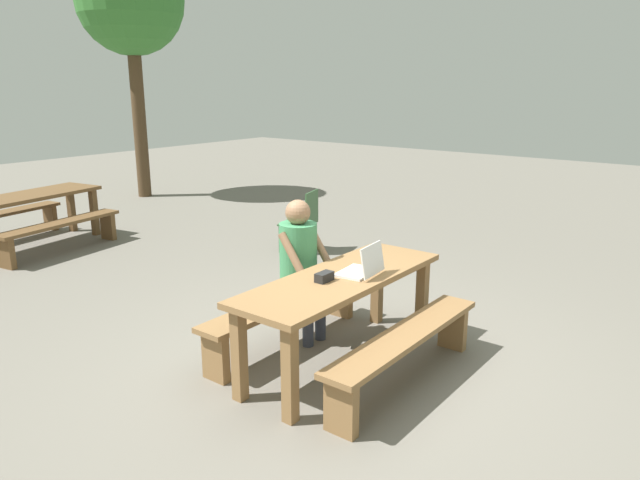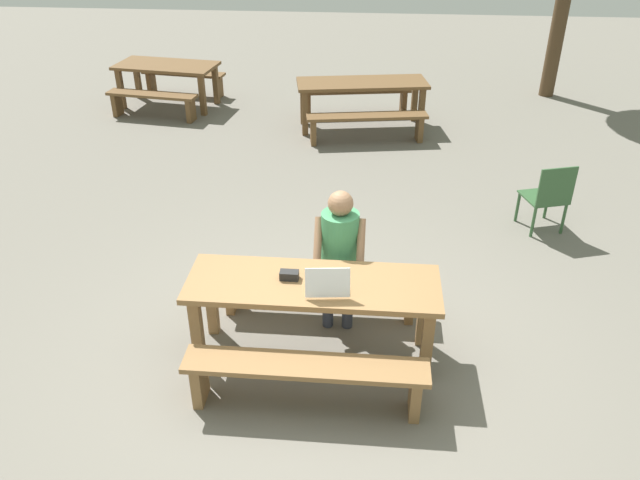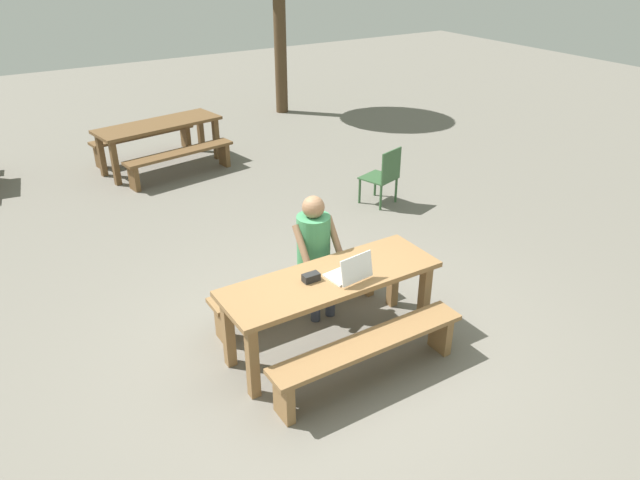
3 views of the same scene
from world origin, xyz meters
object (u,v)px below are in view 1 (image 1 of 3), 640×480
at_px(picnic_table_front, 342,290).
at_px(plastic_chair, 303,220).
at_px(person_seated, 301,259).
at_px(small_pouch, 324,277).
at_px(tree_left, 130,3).
at_px(laptop, 363,267).
at_px(picnic_table_rear, 27,203).

distance_m(picnic_table_front, plastic_chair, 3.45).
relative_size(person_seated, plastic_chair, 1.52).
height_order(picnic_table_front, person_seated, person_seated).
bearing_deg(small_pouch, person_seated, 55.53).
xyz_separation_m(plastic_chair, tree_left, (1.18, 5.22, 3.29)).
bearing_deg(laptop, picnic_table_rear, -97.31).
bearing_deg(plastic_chair, picnic_table_rear, -72.35).
bearing_deg(picnic_table_front, plastic_chair, 44.52).
relative_size(person_seated, picnic_table_rear, 0.61).
height_order(plastic_chair, picnic_table_rear, plastic_chair).
xyz_separation_m(picnic_table_front, small_pouch, (-0.20, 0.03, 0.16)).
height_order(picnic_table_front, laptop, laptop).
height_order(person_seated, picnic_table_rear, person_seated).
xyz_separation_m(picnic_table_front, laptop, (0.12, -0.12, 0.18)).
relative_size(picnic_table_front, tree_left, 0.43).
relative_size(laptop, plastic_chair, 0.44).
xyz_separation_m(laptop, tree_left, (3.51, 7.76, 2.90)).
bearing_deg(person_seated, laptop, -94.70).
bearing_deg(picnic_table_rear, laptop, -100.62).
height_order(laptop, tree_left, tree_left).
bearing_deg(small_pouch, tree_left, 63.28).
distance_m(person_seated, plastic_chair, 2.94).
height_order(picnic_table_rear, tree_left, tree_left).
bearing_deg(plastic_chair, person_seated, 21.97).
bearing_deg(picnic_table_front, tree_left, 64.55).
xyz_separation_m(small_pouch, tree_left, (3.83, 7.61, 2.93)).
bearing_deg(picnic_table_rear, small_pouch, -103.93).
relative_size(laptop, picnic_table_rear, 0.18).
height_order(plastic_chair, tree_left, tree_left).
xyz_separation_m(laptop, person_seated, (0.06, 0.70, -0.07)).
relative_size(small_pouch, plastic_chair, 0.18).
bearing_deg(laptop, plastic_chair, -138.80).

